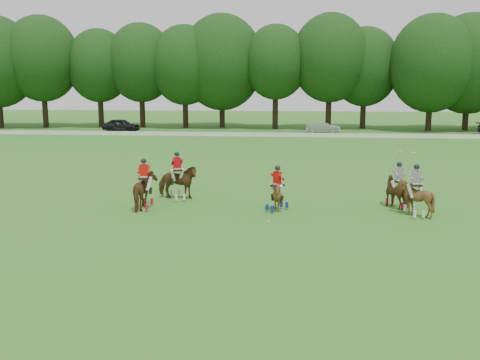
# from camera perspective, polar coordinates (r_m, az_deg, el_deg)

# --- Properties ---
(ground) EXTENTS (180.00, 180.00, 0.00)m
(ground) POSITION_cam_1_polar(r_m,az_deg,el_deg) (20.83, -0.39, -5.89)
(ground) COLOR #28641C
(ground) RESTS_ON ground
(tree_line) EXTENTS (117.98, 14.32, 14.75)m
(tree_line) POSITION_cam_1_polar(r_m,az_deg,el_deg) (68.00, 4.10, 12.40)
(tree_line) COLOR black
(tree_line) RESTS_ON ground
(boundary_rail) EXTENTS (120.00, 0.10, 0.44)m
(boundary_rail) POSITION_cam_1_polar(r_m,az_deg,el_deg) (58.20, 3.48, 4.85)
(boundary_rail) COLOR white
(boundary_rail) RESTS_ON ground
(car_left) EXTENTS (4.66, 2.29, 1.53)m
(car_left) POSITION_cam_1_polar(r_m,az_deg,el_deg) (65.81, -12.55, 5.75)
(car_left) COLOR black
(car_left) RESTS_ON ground
(car_mid) EXTENTS (4.05, 1.71, 1.30)m
(car_mid) POSITION_cam_1_polar(r_m,az_deg,el_deg) (62.71, 8.86, 5.55)
(car_mid) COLOR #96979C
(car_mid) RESTS_ON ground
(polo_red_a) EXTENTS (1.26, 2.04, 2.38)m
(polo_red_a) POSITION_cam_1_polar(r_m,az_deg,el_deg) (25.29, -10.14, -1.11)
(polo_red_a) COLOR #4D2F14
(polo_red_a) RESTS_ON ground
(polo_red_b) EXTENTS (2.16, 2.02, 2.42)m
(polo_red_b) POSITION_cam_1_polar(r_m,az_deg,el_deg) (27.08, -6.69, -0.22)
(polo_red_b) COLOR #4D2F14
(polo_red_b) RESTS_ON ground
(polo_red_c) EXTENTS (1.66, 1.68, 2.12)m
(polo_red_c) POSITION_cam_1_polar(r_m,az_deg,el_deg) (24.53, 3.99, -1.62)
(polo_red_c) COLOR #4D2F14
(polo_red_c) RESTS_ON ground
(polo_stripe_a) EXTENTS (1.55, 1.88, 2.72)m
(polo_stripe_a) POSITION_cam_1_polar(r_m,az_deg,el_deg) (26.21, 16.50, -1.18)
(polo_stripe_a) COLOR #4D2F14
(polo_stripe_a) RESTS_ON ground
(polo_stripe_b) EXTENTS (1.49, 1.63, 2.86)m
(polo_stripe_b) POSITION_cam_1_polar(r_m,az_deg,el_deg) (24.82, 18.15, -1.77)
(polo_stripe_b) COLOR #4D2F14
(polo_stripe_b) RESTS_ON ground
(polo_ball) EXTENTS (0.09, 0.09, 0.09)m
(polo_ball) POSITION_cam_1_polar(r_m,az_deg,el_deg) (22.70, 3.08, -4.41)
(polo_ball) COLOR white
(polo_ball) RESTS_ON ground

